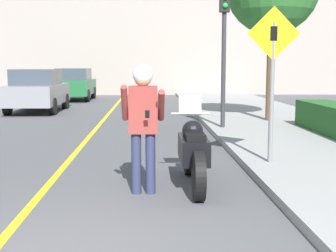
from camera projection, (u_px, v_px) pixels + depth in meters
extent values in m
cube|color=yellow|center=(77.00, 151.00, 9.98)|extent=(0.12, 36.00, 0.01)
cube|color=gray|center=(134.00, 26.00, 29.28)|extent=(28.00, 1.20, 8.60)
cylinder|color=black|center=(199.00, 176.00, 6.25)|extent=(0.14, 0.68, 0.68)
cylinder|color=black|center=(189.00, 154.00, 7.79)|extent=(0.14, 0.68, 0.68)
cube|color=black|center=(193.00, 149.00, 6.99)|extent=(0.40, 1.07, 0.36)
sphere|color=black|center=(193.00, 130.00, 7.10)|extent=(0.32, 0.32, 0.32)
cube|color=black|center=(195.00, 137.00, 6.72)|extent=(0.28, 0.48, 0.10)
cylinder|color=silver|center=(190.00, 114.00, 7.46)|extent=(0.62, 0.03, 0.03)
cube|color=silver|center=(190.00, 106.00, 7.51)|extent=(0.36, 0.12, 0.31)
cylinder|color=#282D4C|center=(136.00, 164.00, 6.61)|extent=(0.14, 0.14, 0.87)
cylinder|color=#282D4C|center=(150.00, 163.00, 6.61)|extent=(0.14, 0.14, 0.87)
cube|color=maroon|center=(143.00, 110.00, 6.51)|extent=(0.40, 0.22, 0.66)
cylinder|color=maroon|center=(125.00, 103.00, 6.39)|extent=(0.09, 0.40, 0.51)
cylinder|color=maroon|center=(161.00, 106.00, 6.39)|extent=(0.09, 0.46, 0.46)
sphere|color=tan|center=(143.00, 78.00, 6.46)|extent=(0.24, 0.24, 0.24)
sphere|color=white|center=(143.00, 74.00, 6.45)|extent=(0.28, 0.28, 0.28)
cube|color=black|center=(147.00, 114.00, 6.24)|extent=(0.06, 0.05, 0.11)
cylinder|color=slate|center=(272.00, 93.00, 8.04)|extent=(0.08, 0.08, 2.41)
cube|color=yellow|center=(274.00, 33.00, 7.89)|extent=(0.91, 0.02, 0.91)
cube|color=black|center=(274.00, 33.00, 7.87)|extent=(0.12, 0.01, 0.24)
cylinder|color=#2D2D30|center=(224.00, 56.00, 12.60)|extent=(0.12, 0.12, 3.85)
sphere|color=green|center=(225.00, 6.00, 12.29)|extent=(0.14, 0.14, 0.14)
cylinder|color=brown|center=(270.00, 71.00, 14.30)|extent=(0.24, 0.24, 3.03)
cylinder|color=black|center=(26.00, 101.00, 19.75)|extent=(0.22, 0.64, 0.64)
cylinder|color=black|center=(65.00, 101.00, 19.81)|extent=(0.22, 0.64, 0.64)
cylinder|color=black|center=(7.00, 107.00, 17.17)|extent=(0.22, 0.64, 0.64)
cylinder|color=black|center=(53.00, 106.00, 17.23)|extent=(0.22, 0.64, 0.64)
cube|color=gray|center=(38.00, 94.00, 18.44)|extent=(1.80, 4.20, 0.76)
cube|color=#38424C|center=(36.00, 77.00, 18.19)|extent=(1.58, 2.18, 0.60)
cylinder|color=black|center=(64.00, 93.00, 26.02)|extent=(0.22, 0.64, 0.64)
cylinder|color=black|center=(93.00, 93.00, 26.09)|extent=(0.22, 0.64, 0.64)
cylinder|color=black|center=(54.00, 96.00, 23.44)|extent=(0.22, 0.64, 0.64)
cylinder|color=black|center=(87.00, 96.00, 23.51)|extent=(0.22, 0.64, 0.64)
cube|color=#1E6033|center=(75.00, 87.00, 24.72)|extent=(1.80, 4.20, 0.76)
cube|color=#38424C|center=(74.00, 74.00, 24.46)|extent=(1.58, 2.18, 0.60)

